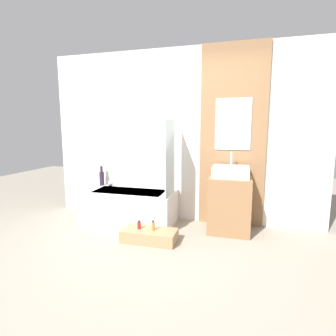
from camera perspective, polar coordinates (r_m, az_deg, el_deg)
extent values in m
plane|color=gray|center=(2.89, -4.76, -20.98)|extent=(12.00, 12.00, 0.00)
cube|color=silver|center=(4.03, 2.80, 6.84)|extent=(4.20, 0.06, 2.60)
cube|color=#8E6642|center=(3.89, 13.88, 6.53)|extent=(0.93, 0.03, 2.60)
cube|color=#ADBCCC|center=(3.86, 13.97, 9.24)|extent=(0.50, 0.01, 0.73)
cube|color=white|center=(4.06, -8.34, -8.34)|extent=(1.37, 0.66, 0.49)
cube|color=silver|center=(4.00, -8.42, -5.02)|extent=(1.07, 0.46, 0.01)
cube|color=silver|center=(3.63, 0.47, 2.23)|extent=(0.01, 0.49, 1.06)
cube|color=#A87F56|center=(3.45, -4.08, -14.43)|extent=(0.69, 0.33, 0.15)
cube|color=#8E6642|center=(3.75, 13.25, -7.70)|extent=(0.56, 0.52, 0.77)
cube|color=white|center=(3.65, 13.49, -0.77)|extent=(0.48, 0.39, 0.15)
cylinder|color=silver|center=(3.74, 13.65, 2.05)|extent=(0.02, 0.02, 0.19)
cylinder|color=#2D1E33|center=(4.45, -14.22, -2.27)|extent=(0.07, 0.07, 0.22)
cylinder|color=#2D1E33|center=(4.43, -14.30, -0.23)|extent=(0.04, 0.04, 0.10)
sphere|color=silver|center=(4.38, -12.39, -3.26)|extent=(0.09, 0.09, 0.09)
cylinder|color=red|center=(3.45, -6.32, -12.31)|extent=(0.04, 0.04, 0.09)
cylinder|color=black|center=(3.43, -6.34, -11.47)|extent=(0.03, 0.03, 0.02)
cylinder|color=#B2752D|center=(3.39, -3.26, -12.53)|extent=(0.04, 0.04, 0.11)
cylinder|color=black|center=(3.36, -3.27, -11.51)|extent=(0.02, 0.02, 0.02)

